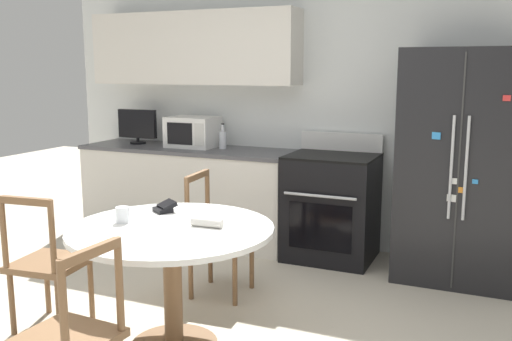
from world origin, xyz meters
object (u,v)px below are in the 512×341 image
Objects in this scene: counter_bottle at (223,139)px; wallet at (165,207)px; refrigerator at (462,166)px; dining_chair_near at (69,341)px; microwave at (193,132)px; dining_chair_far at (218,237)px; oven_range at (331,206)px; dining_chair_left at (48,264)px; candle_glass at (123,216)px; countertop_tv at (137,125)px.

wallet is (0.48, -1.77, -0.21)m from counter_bottle.
refrigerator reaches higher than dining_chair_near.
refrigerator is 2.00× the size of dining_chair_near.
microwave reaches higher than dining_chair_near.
microwave is at bearing -147.55° from dining_chair_far.
refrigerator reaches higher than dining_chair_far.
dining_chair_near and dining_chair_far have the same top height.
oven_range is 2.43m from dining_chair_left.
counter_bottle is 1.40× the size of wallet.
microwave reaches higher than candle_glass.
dining_chair_far is at bearing -115.54° from oven_range.
countertop_tv reaches higher than counter_bottle.
refrigerator is 1.98m from dining_chair_far.
dining_chair_far is 0.97m from candle_glass.
dining_chair_far reaches higher than wallet.
refrigerator is at bearing 120.03° from dining_chair_far.
counter_bottle reaches higher than dining_chair_near.
dining_chair_far is at bearing -37.93° from countertop_tv.
refrigerator is at bearing -2.96° from microwave.
refrigerator is at bearing -24.54° from dining_chair_near.
countertop_tv is at bearing -178.70° from counter_bottle.
refrigerator is at bearing 34.88° from dining_chair_left.
countertop_tv is 0.48× the size of dining_chair_left.
microwave is 2.70× the size of wallet.
countertop_tv is 2.49m from candle_glass.
oven_range is 2.15m from countertop_tv.
candle_glass is (-0.30, 0.83, 0.36)m from dining_chair_near.
counter_bottle is at bearing 0.65° from microwave.
wallet is at bearing -74.71° from counter_bottle.
dining_chair_near is 5.24× the size of wallet.
countertop_tv is (-2.06, 0.06, 0.62)m from oven_range.
wallet is (1.44, -1.75, -0.31)m from countertop_tv.
oven_range is 1.54m from microwave.
dining_chair_near is at bearing -98.08° from oven_range.
countertop_tv is 2.38m from dining_chair_left.
wallet is at bearing -12.17° from dining_chair_far.
dining_chair_far is (0.89, -1.20, -0.61)m from microwave.
refrigerator reaches higher than counter_bottle.
dining_chair_near is at bearing -48.39° from dining_chair_left.
countertop_tv is (-3.11, 0.11, 0.19)m from refrigerator.
dining_chair_far is at bearing 7.47° from dining_chair_near.
dining_chair_near is at bearing 0.44° from dining_chair_far.
microwave is at bearing 88.03° from dining_chair_left.
dining_chair_left is (0.17, -2.16, -0.61)m from microwave.
counter_bottle is at bearing 16.50° from dining_chair_near.
countertop_tv is 2.03m from dining_chair_far.
refrigerator is 2.35m from wallet.
dining_chair_left is 0.65m from candle_glass.
counter_bottle is at bearing 79.58° from dining_chair_left.
countertop_tv reaches higher than candle_glass.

